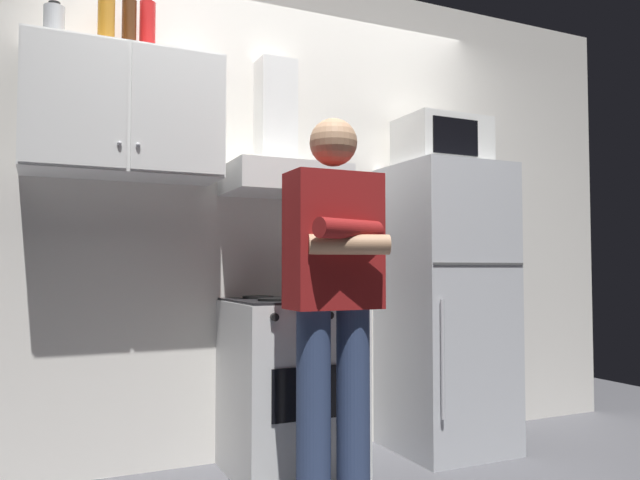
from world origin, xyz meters
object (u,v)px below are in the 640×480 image
Objects in this scene: stove_oven at (290,385)px; bottle_liquor_amber at (106,20)px; refrigerator at (445,306)px; bottle_canister_steel at (54,24)px; bottle_rum_dark at (129,26)px; range_hood at (282,158)px; microwave at (442,143)px; person_standing at (334,297)px; cooking_pot at (324,286)px; upper_cabinet at (124,114)px; bottle_soda_red at (147,29)px.

bottle_liquor_amber reaches higher than stove_oven.
refrigerator is 2.46m from bottle_canister_steel.
refrigerator is 2.22m from bottle_rum_dark.
bottle_canister_steel is 0.23m from bottle_liquor_amber.
bottle_rum_dark is (-0.78, 0.01, 0.58)m from range_hood.
microwave reaches higher than stove_oven.
refrigerator is 6.05× the size of bottle_liquor_amber.
refrigerator is at bearing 31.23° from person_standing.
stove_oven is at bearing -10.13° from bottle_rum_dark.
cooking_pot is (-0.82, -0.12, 0.13)m from refrigerator.
cooking_pot is (0.93, -0.24, -0.82)m from upper_cabinet.
refrigerator reaches higher than cooking_pot.
microwave is 0.29× the size of person_standing.
stove_oven is 1.89m from bottle_soda_red.
refrigerator is at bearing 0.04° from stove_oven.
person_standing reaches higher than stove_oven.
microwave reaches higher than person_standing.
range_hood is at bearing 117.88° from cooking_pot.
bottle_liquor_amber reaches higher than refrigerator.
person_standing is 0.52m from cooking_pot.
bottle_liquor_amber is at bearing 173.67° from stove_oven.
cooking_pot is at bearing -170.43° from microwave.
refrigerator is at bearing -4.07° from upper_cabinet.
bottle_canister_steel reaches higher than stove_oven.
bottle_rum_dark is at bearing -167.20° from bottle_soda_red.
bottle_rum_dark is (-0.91, 0.26, 1.25)m from cooking_pot.
upper_cabinet is 2.00m from refrigerator.
bottle_soda_red is (-0.64, 0.77, 1.29)m from person_standing.
bottle_liquor_amber is (-0.20, -0.06, -0.01)m from bottle_soda_red.
bottle_canister_steel is at bearing 179.10° from bottle_rum_dark.
range_hood is 2.73× the size of bottle_rum_dark.
microwave is 1.75× the size of bottle_rum_dark.
range_hood reaches higher than upper_cabinet.
upper_cabinet is 3.40× the size of bottle_liquor_amber.
upper_cabinet is 0.45m from bottle_soda_red.
bottle_canister_steel is at bearing 172.57° from stove_oven.
stove_oven is 0.53× the size of person_standing.
stove_oven is 3.18× the size of bottle_rum_dark.
stove_oven is 0.53m from cooking_pot.
cooking_pot is at bearing -18.73° from bottle_soda_red.
bottle_soda_red reaches higher than bottle_liquor_amber.
upper_cabinet is at bearing 171.10° from stove_oven.
upper_cabinet is 0.44m from bottle_liquor_amber.
stove_oven is 1.17× the size of range_hood.
bottle_rum_dark is at bearing 134.49° from person_standing.
bottle_liquor_amber is (-1.84, 0.10, 1.38)m from refrigerator.
bottle_liquor_amber is (-0.09, -0.03, 0.43)m from upper_cabinet.
range_hood is 0.47× the size of refrigerator.
bottle_soda_red is at bearing 177.24° from range_hood.
stove_oven is at bearing -6.33° from bottle_liquor_amber.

